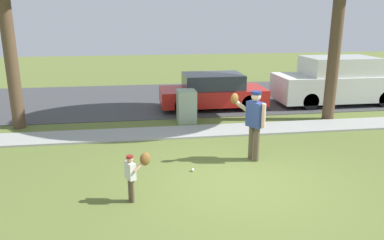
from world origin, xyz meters
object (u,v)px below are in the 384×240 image
person_adult (253,118)px  parked_hatchback_red (213,92)px  utility_cabinet (186,106)px  baseball (193,170)px  person_child (135,170)px  parked_van_white (338,82)px

person_adult → parked_hatchback_red: bearing=-121.3°
person_adult → utility_cabinet: person_adult is taller
baseball → parked_hatchback_red: bearing=74.1°
person_adult → parked_hatchback_red: 5.42m
baseball → utility_cabinet: (0.43, 4.17, 0.50)m
person_child → parked_van_white: size_ratio=0.20×
utility_cabinet → parked_hatchback_red: (1.24, 1.71, 0.12)m
baseball → utility_cabinet: size_ratio=0.07×
person_adult → utility_cabinet: 3.90m
person_child → parked_hatchback_red: parked_hatchback_red is taller
person_child → parked_van_white: 10.82m
person_child → utility_cabinet: 5.68m
person_adult → person_child: 3.36m
parked_hatchback_red → parked_van_white: (5.15, 0.04, 0.24)m
baseball → parked_van_white: 9.07m
person_adult → baseball: bearing=-13.1°
utility_cabinet → parked_van_white: parked_van_white is taller
person_adult → parked_van_white: (5.26, 5.44, -0.18)m
person_child → utility_cabinet: size_ratio=0.92×
utility_cabinet → parked_van_white: bearing=15.3°
person_adult → parked_van_white: size_ratio=0.35×
utility_cabinet → parked_van_white: 6.64m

